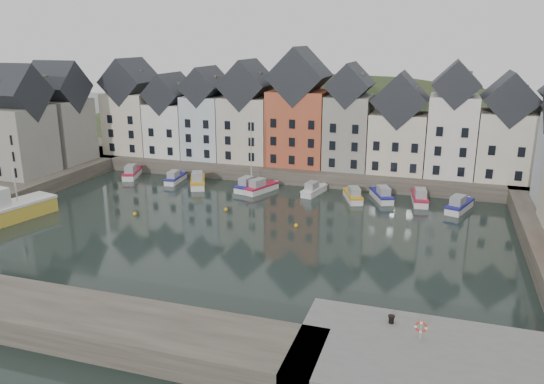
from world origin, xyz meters
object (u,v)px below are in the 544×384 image
at_px(boat_d, 249,185).
at_px(mooring_bollard, 391,319).
at_px(life_ring_post, 421,327).
at_px(boat_a, 132,173).

distance_m(boat_d, mooring_bollard, 42.00).
bearing_deg(mooring_bollard, life_ring_post, -36.80).
distance_m(boat_d, life_ring_post, 44.39).
height_order(mooring_bollard, life_ring_post, life_ring_post).
distance_m(boat_a, mooring_bollard, 56.25).
distance_m(boat_a, boat_d, 19.87).
height_order(boat_a, boat_d, boat_d).
bearing_deg(boat_d, boat_a, -171.74).
relative_size(boat_d, life_ring_post, 8.49).
bearing_deg(mooring_bollard, boat_d, 123.88).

